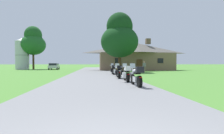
# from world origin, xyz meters

# --- Properties ---
(ground_plane) EXTENTS (500.00, 500.00, 0.00)m
(ground_plane) POSITION_xyz_m (0.00, 20.00, 0.00)
(ground_plane) COLOR #4C8433
(asphalt_driveway) EXTENTS (6.40, 80.00, 0.06)m
(asphalt_driveway) POSITION_xyz_m (0.00, 18.00, 0.03)
(asphalt_driveway) COLOR slate
(asphalt_driveway) RESTS_ON ground
(motorcycle_silver_nearest_to_camera) EXTENTS (0.66, 2.08, 1.30)m
(motorcycle_silver_nearest_to_camera) POSITION_xyz_m (2.20, 7.86, 0.62)
(motorcycle_silver_nearest_to_camera) COLOR black
(motorcycle_silver_nearest_to_camera) RESTS_ON asphalt_driveway
(motorcycle_white_second_in_row) EXTENTS (0.73, 2.08, 1.30)m
(motorcycle_white_second_in_row) POSITION_xyz_m (2.11, 10.39, 0.61)
(motorcycle_white_second_in_row) COLOR black
(motorcycle_white_second_in_row) RESTS_ON asphalt_driveway
(motorcycle_yellow_third_in_row) EXTENTS (0.74, 2.08, 1.30)m
(motorcycle_yellow_third_in_row) POSITION_xyz_m (1.95, 13.33, 0.61)
(motorcycle_yellow_third_in_row) COLOR black
(motorcycle_yellow_third_in_row) RESTS_ON asphalt_driveway
(motorcycle_blue_fourth_in_row) EXTENTS (0.84, 2.08, 1.30)m
(motorcycle_blue_fourth_in_row) POSITION_xyz_m (2.16, 16.12, 0.61)
(motorcycle_blue_fourth_in_row) COLOR black
(motorcycle_blue_fourth_in_row) RESTS_ON asphalt_driveway
(motorcycle_white_farthest_in_row) EXTENTS (0.73, 2.08, 1.30)m
(motorcycle_white_farthest_in_row) POSITION_xyz_m (2.05, 18.76, 0.61)
(motorcycle_white_farthest_in_row) COLOR black
(motorcycle_white_farthest_in_row) RESTS_ON asphalt_driveway
(stone_lodge) EXTENTS (15.08, 6.59, 6.37)m
(stone_lodge) POSITION_xyz_m (8.12, 32.98, 2.82)
(stone_lodge) COLOR brown
(stone_lodge) RESTS_ON ground
(bystander_gray_shirt_near_lodge) EXTENTS (0.46, 0.39, 1.67)m
(bystander_gray_shirt_near_lodge) POSITION_xyz_m (7.94, 26.18, 0.93)
(bystander_gray_shirt_near_lodge) COLOR #75664C
(bystander_gray_shirt_near_lodge) RESTS_ON ground
(tree_by_lodge_front) EXTENTS (5.93, 5.93, 9.41)m
(tree_by_lodge_front) POSITION_xyz_m (3.85, 25.96, 5.52)
(tree_by_lodge_front) COLOR #422D19
(tree_by_lodge_front) RESTS_ON ground
(tree_left_far) EXTENTS (5.53, 5.53, 9.96)m
(tree_left_far) POSITION_xyz_m (-14.17, 40.66, 6.33)
(tree_left_far) COLOR #422D19
(tree_left_far) RESTS_ON ground
(metal_silo_distant) EXTENTS (3.01, 3.01, 7.16)m
(metal_silo_distant) POSITION_xyz_m (-16.53, 40.39, 3.58)
(metal_silo_distant) COLOR #B2B7BC
(metal_silo_distant) RESTS_ON ground
(parked_silver_suv_far_left) EXTENTS (2.11, 4.70, 1.40)m
(parked_silver_suv_far_left) POSITION_xyz_m (-9.03, 38.38, 0.78)
(parked_silver_suv_far_left) COLOR #ADAFB7
(parked_silver_suv_far_left) RESTS_ON ground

